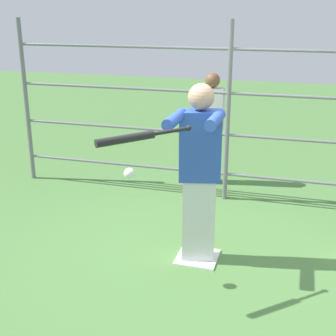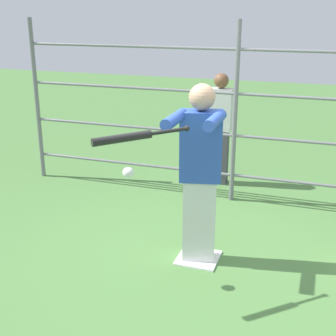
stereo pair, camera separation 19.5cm
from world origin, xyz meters
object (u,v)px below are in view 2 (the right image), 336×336
at_px(baseball_bat_swinging, 131,137).
at_px(bystander_behind_fence, 220,128).
at_px(softball_in_flight, 128,173).
at_px(batter, 200,170).

xyz_separation_m(baseball_bat_swinging, bystander_behind_fence, (-0.04, -2.96, -0.63)).
relative_size(baseball_bat_swinging, softball_in_flight, 6.44).
distance_m(batter, bystander_behind_fence, 2.20).
distance_m(baseball_bat_swinging, bystander_behind_fence, 3.03).
bearing_deg(batter, baseball_bat_swinging, 65.96).
distance_m(baseball_bat_swinging, softball_in_flight, 0.47).
relative_size(batter, baseball_bat_swinging, 2.82).
bearing_deg(bystander_behind_fence, softball_in_flight, 86.33).
bearing_deg(baseball_bat_swinging, bystander_behind_fence, -90.78).
bearing_deg(baseball_bat_swinging, batter, -114.04).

